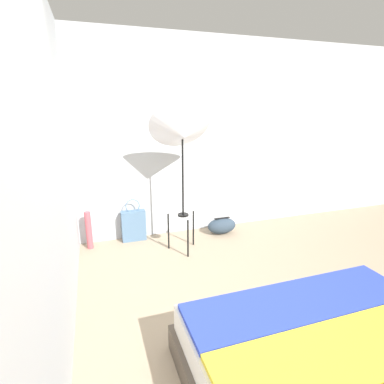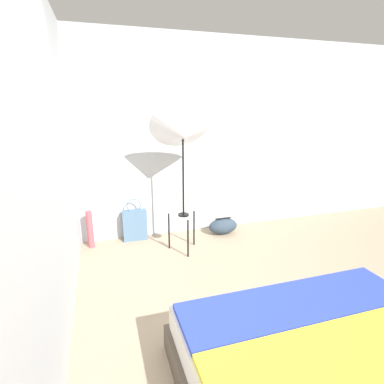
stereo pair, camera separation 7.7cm
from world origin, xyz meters
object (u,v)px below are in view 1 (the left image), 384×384
at_px(photo_umbrella, 182,131).
at_px(duffel_bag, 222,226).
at_px(paper_roll, 89,230).
at_px(tote_bag, 134,225).

distance_m(photo_umbrella, duffel_bag, 1.52).
relative_size(duffel_bag, paper_roll, 0.86).
relative_size(tote_bag, paper_roll, 1.19).
xyz_separation_m(tote_bag, duffel_bag, (1.20, -0.16, -0.10)).
bearing_deg(duffel_bag, photo_umbrella, -154.52).
height_order(photo_umbrella, paper_roll, photo_umbrella).
bearing_deg(tote_bag, photo_umbrella, -41.54).
distance_m(photo_umbrella, tote_bag, 1.43).
xyz_separation_m(photo_umbrella, paper_roll, (-1.10, 0.41, -1.21)).
bearing_deg(photo_umbrella, tote_bag, 138.46).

